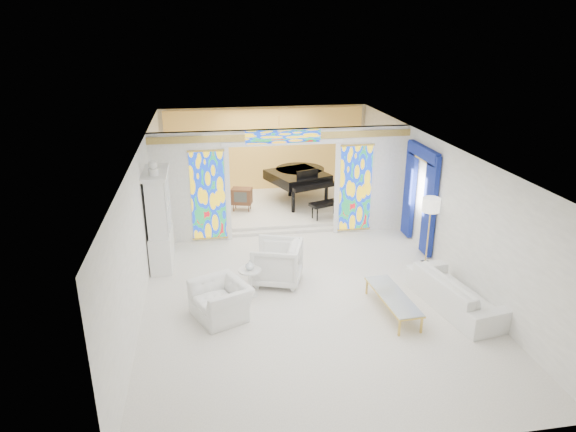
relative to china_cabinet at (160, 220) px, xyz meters
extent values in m
plane|color=white|center=(3.22, -0.60, -1.17)|extent=(12.00, 12.00, 0.00)
cube|color=white|center=(3.22, -0.60, 1.83)|extent=(7.00, 12.00, 0.02)
cube|color=white|center=(3.22, 5.40, 0.33)|extent=(7.00, 0.02, 3.00)
cube|color=white|center=(3.22, -6.60, 0.33)|extent=(7.00, 0.02, 3.00)
cube|color=white|center=(-0.28, -0.60, 0.33)|extent=(0.02, 12.00, 3.00)
cube|color=white|center=(6.72, -0.60, 0.33)|extent=(0.02, 12.00, 3.00)
cube|color=white|center=(0.72, 1.40, 0.33)|extent=(2.00, 0.18, 3.00)
cube|color=white|center=(5.72, 1.40, 0.33)|extent=(2.00, 0.18, 3.00)
cube|color=white|center=(3.22, 1.40, 1.63)|extent=(3.00, 0.18, 0.40)
cube|color=white|center=(1.72, 1.30, 0.13)|extent=(0.12, 0.06, 2.60)
cube|color=white|center=(4.72, 1.30, 0.13)|extent=(0.12, 0.06, 2.60)
cube|color=white|center=(3.22, 1.30, 1.48)|extent=(3.24, 0.06, 0.12)
cube|color=gold|center=(3.22, 1.30, 1.65)|extent=(7.00, 0.05, 0.18)
cube|color=gold|center=(1.19, 1.29, 0.13)|extent=(0.90, 0.04, 2.40)
cube|color=gold|center=(5.25, 1.29, 0.13)|extent=(0.90, 0.04, 2.40)
cube|color=gold|center=(3.22, 1.29, 1.65)|extent=(2.00, 0.04, 0.34)
cube|color=white|center=(3.22, 3.50, -1.08)|extent=(6.80, 3.80, 0.18)
cube|color=#FEC158|center=(3.22, 5.28, 0.33)|extent=(6.70, 0.10, 2.90)
cylinder|color=gold|center=(3.42, 3.40, 1.38)|extent=(0.48, 0.48, 0.30)
cube|color=navy|center=(6.62, -0.55, 0.18)|extent=(0.12, 0.55, 2.60)
cube|color=navy|center=(6.62, 0.75, 0.18)|extent=(0.12, 0.55, 2.60)
cube|color=navy|center=(6.62, 0.10, 1.38)|extent=(0.14, 1.70, 0.30)
cube|color=#E9BF52|center=(6.62, 0.10, 1.21)|extent=(0.12, 1.50, 0.06)
cube|color=white|center=(0.00, 0.00, -0.72)|extent=(0.50, 1.40, 0.90)
cube|color=white|center=(0.00, 0.00, 0.43)|extent=(0.44, 1.30, 1.40)
cube|color=silver|center=(0.23, 0.00, 0.43)|extent=(0.01, 1.20, 1.30)
cube|color=white|center=(0.00, 0.00, 1.17)|extent=(0.56, 1.46, 0.08)
cylinder|color=white|center=(0.00, -0.35, 1.29)|extent=(0.22, 0.22, 0.16)
sphere|color=white|center=(0.00, -0.35, 1.45)|extent=(0.20, 0.20, 0.20)
imported|color=white|center=(1.32, -2.68, -0.81)|extent=(1.36, 1.43, 0.73)
imported|color=white|center=(2.65, -1.38, -0.68)|extent=(1.34, 1.32, 0.98)
imported|color=white|center=(6.17, -3.12, -0.81)|extent=(1.35, 2.56, 0.71)
cylinder|color=white|center=(1.98, -1.91, -0.57)|extent=(0.60, 0.60, 0.04)
cylinder|color=white|center=(1.98, -1.91, -0.87)|extent=(0.10, 0.10, 0.58)
cylinder|color=white|center=(1.98, -1.91, -1.15)|extent=(0.40, 0.40, 0.03)
imported|color=silver|center=(1.98, -1.91, -0.44)|extent=(0.23, 0.23, 0.21)
cube|color=silver|center=(4.79, -3.10, -0.79)|extent=(0.64, 1.79, 0.04)
cube|color=gold|center=(4.79, -3.10, -0.81)|extent=(0.67, 1.82, 0.03)
cube|color=gold|center=(4.62, -3.95, -0.99)|extent=(0.04, 0.04, 0.36)
cube|color=gold|center=(5.08, -3.92, -0.99)|extent=(0.04, 0.04, 0.36)
cube|color=gold|center=(4.51, -2.28, -0.99)|extent=(0.04, 0.04, 0.36)
cube|color=gold|center=(4.96, -2.25, -0.99)|extent=(0.04, 0.04, 0.36)
cylinder|color=gold|center=(6.41, -1.04, -1.15)|extent=(0.37, 0.37, 0.03)
cylinder|color=gold|center=(6.41, -1.04, -0.38)|extent=(0.04, 0.04, 1.57)
cylinder|color=white|center=(6.41, -1.04, 0.38)|extent=(0.53, 0.53, 0.34)
cube|color=black|center=(4.03, 3.63, -0.15)|extent=(2.09, 2.16, 0.31)
cylinder|color=black|center=(4.20, 4.11, -0.15)|extent=(2.04, 2.04, 0.31)
cube|color=black|center=(4.38, 2.70, -0.20)|extent=(1.50, 0.83, 0.11)
cube|color=white|center=(4.41, 2.62, -0.18)|extent=(1.32, 0.59, 0.03)
cube|color=black|center=(4.24, 3.06, 0.09)|extent=(0.73, 0.30, 0.27)
cube|color=black|center=(4.61, 2.09, -0.55)|extent=(1.06, 0.71, 0.09)
cylinder|color=black|center=(3.74, 2.70, -0.65)|extent=(0.14, 0.14, 0.68)
cylinder|color=black|center=(4.87, 3.12, -0.65)|extent=(0.14, 0.14, 0.68)
cylinder|color=black|center=(3.90, 4.29, -0.65)|extent=(0.14, 0.14, 0.68)
cube|color=#53321E|center=(2.21, 3.13, -0.53)|extent=(0.70, 0.56, 0.49)
cube|color=#3C423F|center=(2.15, 2.93, -0.50)|extent=(0.38, 0.13, 0.31)
cone|color=#53321E|center=(1.94, 3.05, -0.88)|extent=(0.04, 0.04, 0.22)
cone|color=#53321E|center=(2.39, 2.92, -0.88)|extent=(0.04, 0.04, 0.22)
cone|color=#53321E|center=(2.02, 3.33, -0.88)|extent=(0.04, 0.04, 0.22)
cone|color=#53321E|center=(2.47, 3.21, -0.88)|extent=(0.04, 0.04, 0.22)
camera|label=1|loc=(1.18, -11.85, 4.39)|focal=32.00mm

